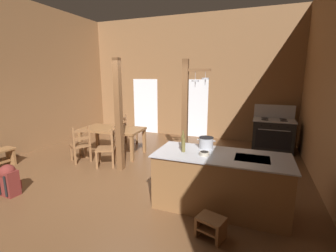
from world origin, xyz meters
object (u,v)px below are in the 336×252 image
object	(u,v)px
kitchen_island	(220,181)
bottle_tall_on_counter	(183,141)
stove_range	(273,135)
step_stool	(211,226)
mixing_bowl_on_counter	(204,153)
ladderback_chair_by_post	(81,145)
stockpot_on_counter	(206,143)
ladderback_chair_near_window	(127,131)
backpack	(9,179)
bottle_short_on_counter	(183,145)
dining_table	(113,131)
ladderback_chair_at_table_end	(108,148)

from	to	relation	value
kitchen_island	bottle_tall_on_counter	world-z (taller)	bottle_tall_on_counter
stove_range	step_stool	bearing A→B (deg)	-101.60
bottle_tall_on_counter	mixing_bowl_on_counter	bearing A→B (deg)	-30.20
ladderback_chair_by_post	stockpot_on_counter	size ratio (longest dim) A/B	2.93
ladderback_chair_near_window	backpack	world-z (taller)	ladderback_chair_near_window
backpack	stockpot_on_counter	world-z (taller)	stockpot_on_counter
bottle_short_on_counter	stockpot_on_counter	bearing A→B (deg)	47.21
ladderback_chair_near_window	stockpot_on_counter	distance (m)	3.92
kitchen_island	ladderback_chair_by_post	xyz separation A→B (m)	(-3.66, 0.90, -0.01)
dining_table	stockpot_on_counter	bearing A→B (deg)	-26.72
step_stool	bottle_tall_on_counter	distance (m)	1.49
ladderback_chair_at_table_end	stockpot_on_counter	xyz separation A→B (m)	(2.55, -0.67, 0.57)
bottle_tall_on_counter	kitchen_island	bearing A→B (deg)	-11.14
ladderback_chair_by_post	ladderback_chair_at_table_end	xyz separation A→B (m)	(0.80, 0.04, 0.00)
stove_range	ladderback_chair_by_post	xyz separation A→B (m)	(-4.61, -2.81, -0.03)
step_stool	ladderback_chair_at_table_end	world-z (taller)	ladderback_chair_at_table_end
dining_table	ladderback_chair_at_table_end	xyz separation A→B (m)	(0.41, -0.82, -0.20)
dining_table	ladderback_chair_near_window	size ratio (longest dim) A/B	1.83
stockpot_on_counter	bottle_tall_on_counter	size ratio (longest dim) A/B	1.03
kitchen_island	bottle_short_on_counter	size ratio (longest dim) A/B	6.94
dining_table	bottle_tall_on_counter	world-z (taller)	bottle_tall_on_counter
kitchen_island	mixing_bowl_on_counter	world-z (taller)	mixing_bowl_on_counter
kitchen_island	bottle_tall_on_counter	size ratio (longest dim) A/B	6.89
step_stool	ladderback_chair_near_window	distance (m)	4.86
stockpot_on_counter	bottle_short_on_counter	size ratio (longest dim) A/B	1.04
stockpot_on_counter	bottle_short_on_counter	distance (m)	0.46
ladderback_chair_at_table_end	bottle_tall_on_counter	world-z (taller)	bottle_tall_on_counter
stove_range	step_stool	distance (m)	4.64
ladderback_chair_at_table_end	stockpot_on_counter	size ratio (longest dim) A/B	2.93
ladderback_chair_at_table_end	stockpot_on_counter	bearing A→B (deg)	-14.71
bottle_tall_on_counter	ladderback_chair_near_window	bearing A→B (deg)	136.26
stove_range	mixing_bowl_on_counter	distance (m)	4.04
ladderback_chair_near_window	step_stool	bearing A→B (deg)	-46.16
step_stool	bottle_tall_on_counter	world-z (taller)	bottle_tall_on_counter
kitchen_island	ladderback_chair_near_window	xyz separation A→B (m)	(-3.35, 2.67, -0.01)
bottle_tall_on_counter	bottle_short_on_counter	bearing A→B (deg)	-70.35
kitchen_island	dining_table	bearing A→B (deg)	151.81
ladderback_chair_by_post	bottle_short_on_counter	distance (m)	3.25
bottle_short_on_counter	stove_range	bearing A→B (deg)	67.43
kitchen_island	backpack	bearing A→B (deg)	-165.03
mixing_bowl_on_counter	ladderback_chair_at_table_end	bearing A→B (deg)	158.02
ladderback_chair_near_window	ladderback_chair_at_table_end	xyz separation A→B (m)	(0.48, -1.74, 0.00)
kitchen_island	stove_range	world-z (taller)	stove_range
step_stool	ladderback_chair_near_window	world-z (taller)	ladderback_chair_near_window
mixing_bowl_on_counter	bottle_tall_on_counter	bearing A→B (deg)	149.80
dining_table	backpack	world-z (taller)	dining_table
bottle_tall_on_counter	bottle_short_on_counter	distance (m)	0.23
step_stool	ladderback_chair_near_window	xyz separation A→B (m)	(-3.36, 3.50, 0.27)
ladderback_chair_near_window	mixing_bowl_on_counter	bearing A→B (deg)	-42.09
step_stool	ladderback_chair_at_table_end	bearing A→B (deg)	148.51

